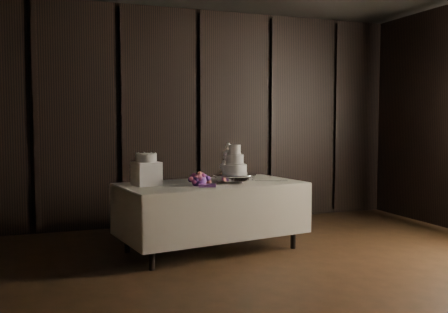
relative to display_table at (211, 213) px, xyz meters
The scene contains 8 objects.
room 2.26m from the display_table, 79.25° to the right, with size 6.08×7.08×3.08m.
display_table is the anchor object (origin of this frame).
cake_stand 0.47m from the display_table, ahead, with size 0.48×0.48×0.09m, color silver.
wedding_cake 0.62m from the display_table, ahead, with size 0.30×0.28×0.33m.
bouquet 0.49m from the display_table, 136.31° to the right, with size 0.29×0.39×0.19m, color #E66288, non-canonical shape.
box_pedestal 0.86m from the display_table, behind, with size 0.26×0.26×0.25m, color white.
small_cake 0.96m from the display_table, behind, with size 0.22×0.22×0.09m, color white.
cake_knife 0.74m from the display_table, ahead, with size 0.37×0.02×0.01m, color silver.
Camera 1 is at (-2.10, -3.26, 1.44)m, focal length 40.00 mm.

